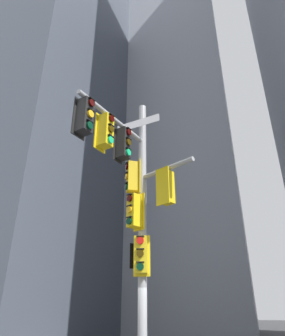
% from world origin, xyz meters
% --- Properties ---
extents(building_tower_left, '(14.18, 14.18, 53.62)m').
position_xyz_m(building_tower_left, '(-14.01, 9.41, 26.81)').
color(building_tower_left, '#4C5460').
rests_on(building_tower_left, ground).
extents(building_mid_block, '(12.99, 12.99, 42.63)m').
position_xyz_m(building_mid_block, '(-3.77, 21.43, 21.31)').
color(building_mid_block, '#9399A3').
rests_on(building_mid_block, ground).
extents(signal_pole_assembly, '(2.74, 3.47, 8.62)m').
position_xyz_m(signal_pole_assembly, '(-0.06, -0.64, 5.09)').
color(signal_pole_assembly, '#9EA0A3').
rests_on(signal_pole_assembly, ground).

